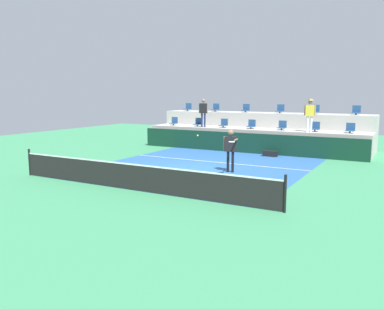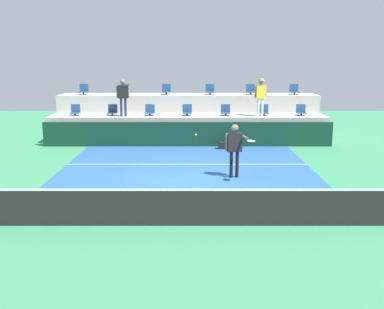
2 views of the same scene
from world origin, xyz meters
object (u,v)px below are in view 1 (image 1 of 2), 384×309
at_px(stadium_chair_lower_center, 251,125).
at_px(tennis_player, 231,146).
at_px(stadium_chair_lower_right, 315,127).
at_px(stadium_chair_upper_far_right, 356,111).
at_px(tennis_ball, 198,136).
at_px(spectator_with_hat, 310,112).
at_px(stadium_chair_upper_mid_left, 246,109).
at_px(stadium_chair_lower_far_right, 350,129).
at_px(equipment_bag, 270,154).
at_px(stadium_chair_lower_far_left, 174,122).
at_px(stadium_chair_upper_far_left, 188,108).
at_px(spectator_in_grey, 203,110).
at_px(stadium_chair_upper_mid_right, 280,109).
at_px(stadium_chair_upper_right, 315,110).
at_px(stadium_chair_lower_mid_right, 282,126).
at_px(stadium_chair_upper_left, 216,108).
at_px(stadium_chair_lower_left, 198,123).
at_px(stadium_chair_lower_mid_left, 224,124).

distance_m(stadium_chair_lower_center, tennis_player, 6.97).
height_order(stadium_chair_lower_right, stadium_chair_upper_far_right, stadium_chair_upper_far_right).
xyz_separation_m(stadium_chair_lower_center, tennis_ball, (0.35, -7.23, 0.06)).
xyz_separation_m(stadium_chair_lower_right, spectator_with_hat, (-0.23, -0.38, 0.85)).
bearing_deg(spectator_with_hat, stadium_chair_upper_mid_left, 153.94).
relative_size(stadium_chair_lower_far_right, tennis_player, 0.29).
bearing_deg(stadium_chair_lower_center, equipment_bag, -46.13).
relative_size(stadium_chair_lower_far_left, stadium_chair_upper_far_right, 1.00).
distance_m(stadium_chair_lower_right, spectator_with_hat, 0.97).
bearing_deg(stadium_chair_upper_far_left, spectator_with_hat, -14.15).
xyz_separation_m(stadium_chair_lower_right, stadium_chair_upper_mid_left, (-4.70, 1.80, 0.85)).
bearing_deg(spectator_in_grey, tennis_player, -54.21).
distance_m(stadium_chair_upper_mid_right, stadium_chair_upper_right, 2.06).
relative_size(stadium_chair_upper_far_left, stadium_chair_upper_mid_right, 1.00).
xyz_separation_m(stadium_chair_upper_mid_left, spectator_with_hat, (4.47, -2.18, 0.00)).
xyz_separation_m(stadium_chair_lower_mid_right, equipment_bag, (-0.05, -1.84, -1.31)).
relative_size(stadium_chair_lower_far_left, tennis_ball, 7.65).
height_order(stadium_chair_upper_left, stadium_chair_upper_mid_right, same).
bearing_deg(stadium_chair_lower_far_right, stadium_chair_upper_far_left, 170.41).
relative_size(stadium_chair_upper_left, stadium_chair_upper_mid_right, 1.00).
bearing_deg(stadium_chair_upper_mid_right, stadium_chair_lower_right, -35.96).
bearing_deg(equipment_bag, stadium_chair_lower_far_right, 26.95).
distance_m(stadium_chair_lower_center, stadium_chair_upper_far_left, 5.63).
distance_m(stadium_chair_lower_far_left, spectator_with_hat, 8.73).
bearing_deg(stadium_chair_upper_mid_right, stadium_chair_upper_far_right, 0.00).
bearing_deg(stadium_chair_upper_right, spectator_with_hat, -85.10).
bearing_deg(stadium_chair_lower_right, tennis_ball, -114.32).
relative_size(stadium_chair_lower_mid_right, stadium_chair_upper_right, 1.00).
height_order(stadium_chair_lower_far_right, spectator_in_grey, spectator_in_grey).
bearing_deg(stadium_chair_lower_far_right, stadium_chair_upper_mid_right, 157.02).
bearing_deg(equipment_bag, stadium_chair_lower_mid_right, 88.52).
distance_m(stadium_chair_lower_far_right, spectator_with_hat, 2.21).
bearing_deg(stadium_chair_lower_far_left, stadium_chair_lower_left, 0.00).
bearing_deg(stadium_chair_lower_right, stadium_chair_upper_right, 103.16).
bearing_deg(stadium_chair_lower_right, stadium_chair_upper_far_left, 168.56).
bearing_deg(stadium_chair_lower_mid_right, spectator_in_grey, -175.40).
distance_m(stadium_chair_upper_far_right, equipment_bag, 5.59).
height_order(stadium_chair_upper_far_right, tennis_player, stadium_chair_upper_far_right).
height_order(stadium_chair_lower_left, spectator_with_hat, spectator_with_hat).
relative_size(stadium_chair_lower_far_left, stadium_chair_upper_mid_right, 1.00).
xyz_separation_m(tennis_player, equipment_bag, (0.12, 4.92, -0.95)).
relative_size(stadium_chair_upper_mid_left, stadium_chair_upper_right, 1.00).
xyz_separation_m(stadium_chair_upper_left, tennis_ball, (3.54, -9.03, -0.79)).
height_order(stadium_chair_upper_far_right, equipment_bag, stadium_chair_upper_far_right).
xyz_separation_m(stadium_chair_lower_left, stadium_chair_upper_mid_left, (2.45, 1.80, 0.85)).
distance_m(stadium_chair_lower_far_right, stadium_chair_upper_far_left, 10.84).
relative_size(stadium_chair_lower_mid_left, stadium_chair_lower_center, 1.00).
relative_size(stadium_chair_lower_left, stadium_chair_lower_center, 1.00).
distance_m(tennis_player, equipment_bag, 5.01).
bearing_deg(stadium_chair_upper_right, stadium_chair_upper_far_left, 180.00).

